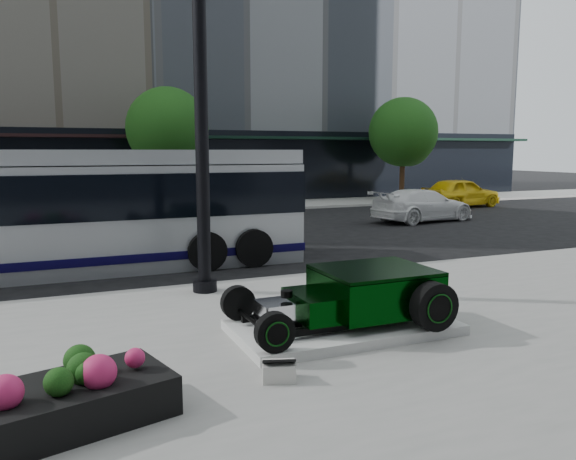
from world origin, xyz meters
name	(u,v)px	position (x,y,z in m)	size (l,w,h in m)	color
ground	(232,266)	(0.00, 0.00, 0.00)	(120.00, 120.00, 0.00)	black
sidewalk_far	(145,210)	(0.00, 14.00, 0.06)	(70.00, 4.00, 0.12)	gray
street_trees	(170,132)	(1.15, 13.07, 3.77)	(29.80, 3.80, 5.70)	black
display_plinth	(343,327)	(-0.10, -6.05, 0.20)	(3.40, 1.80, 0.15)	silver
hot_rod	(362,293)	(0.23, -6.05, 0.70)	(3.22, 2.00, 0.81)	black
info_plaque	(279,370)	(-1.71, -7.37, 0.24)	(0.48, 0.41, 0.31)	silver
lamppost	(201,85)	(-1.42, -2.73, 4.14)	(0.48, 0.48, 8.69)	black
flower_planter	(63,402)	(-4.16, -7.57, 0.37)	(2.34, 1.58, 0.69)	black
transit_bus	(53,211)	(-4.12, 0.98, 1.49)	(12.12, 2.88, 2.92)	#B0B5BB
white_sedan	(423,205)	(9.99, 5.62, 0.67)	(1.87, 4.61, 1.34)	white
yellow_taxi	(460,193)	(15.33, 9.67, 0.76)	(1.79, 4.45, 1.52)	yellow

